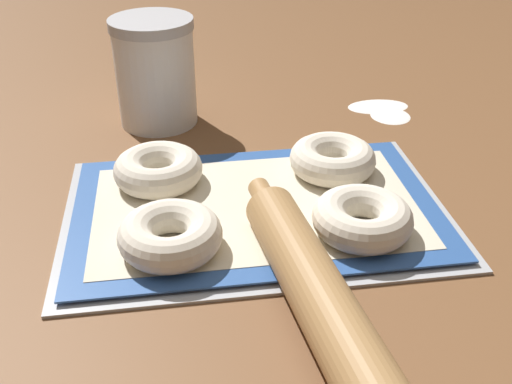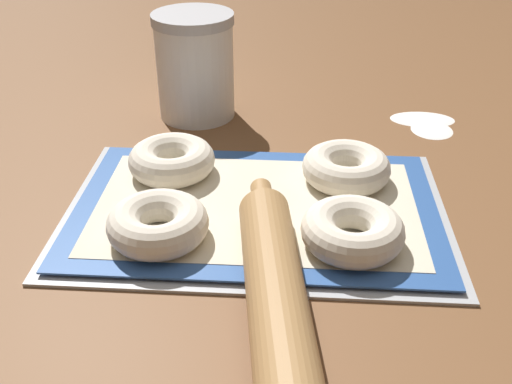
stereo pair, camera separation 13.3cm
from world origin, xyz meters
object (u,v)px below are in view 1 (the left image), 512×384
bagel_front_left (170,235)px  rolling_pin (332,320)px  bagel_front_right (362,218)px  baking_tray (256,210)px  bagel_back_right (333,159)px  flour_canister (155,72)px  bagel_back_left (158,169)px

bagel_front_left → rolling_pin: 0.21m
bagel_front_right → rolling_pin: size_ratio=0.24×
baking_tray → bagel_front_right: bagel_front_right is taller
baking_tray → bagel_front_left: 0.13m
bagel_back_right → flour_canister: bearing=136.3°
bagel_back_right → rolling_pin: size_ratio=0.24×
bagel_front_left → rolling_pin: size_ratio=0.24×
bagel_back_left → flour_canister: flour_canister is taller
bagel_front_right → rolling_pin: rolling_pin is taller
bagel_back_right → bagel_front_left: bearing=-147.1°
baking_tray → bagel_back_right: (0.12, 0.07, 0.03)m
bagel_front_left → flour_canister: flour_canister is taller
flour_canister → bagel_back_right: bearing=-43.7°
baking_tray → flour_canister: (-0.12, 0.29, 0.08)m
bagel_front_left → flour_canister: size_ratio=0.69×
baking_tray → rolling_pin: (0.04, -0.23, 0.03)m
bagel_front_left → flour_canister: 0.37m
bagel_back_left → bagel_back_right: size_ratio=1.00×
baking_tray → flour_canister: 0.33m
bagel_back_right → bagel_front_right: bearing=-90.7°
bagel_front_left → rolling_pin: bearing=-46.7°
bagel_back_left → bagel_back_right: bearing=-1.4°
bagel_front_right → bagel_back_left: 0.28m
bagel_back_right → rolling_pin: 0.31m
rolling_pin → bagel_front_right: bearing=64.0°
bagel_back_left → bagel_back_right: 0.24m
bagel_front_left → flour_canister: bearing=91.6°
bagel_back_left → rolling_pin: size_ratio=0.24×
baking_tray → bagel_back_left: 0.14m
rolling_pin → bagel_back_left: bearing=117.4°
baking_tray → bagel_back_right: bagel_back_right is taller
flour_canister → rolling_pin: flour_canister is taller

